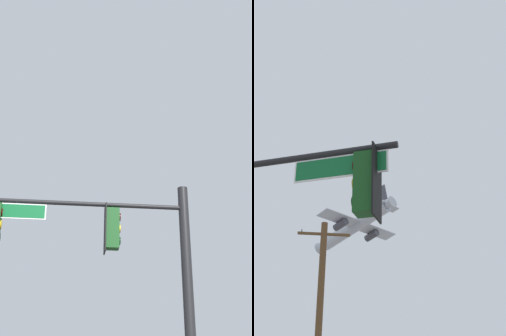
# 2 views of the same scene
# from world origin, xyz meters

# --- Properties ---
(utility_pole) EXTENTS (2.31, 1.50, 10.38)m
(utility_pole) POSITION_xyz_m (-10.19, 8.05, 5.35)
(utility_pole) COLOR brown
(utility_pole) RESTS_ON ground_plane
(airplane) EXTENTS (32.38, 29.78, 15.97)m
(airplane) POSITION_xyz_m (-61.45, 110.47, 52.14)
(airplane) COLOR #B2B7C1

